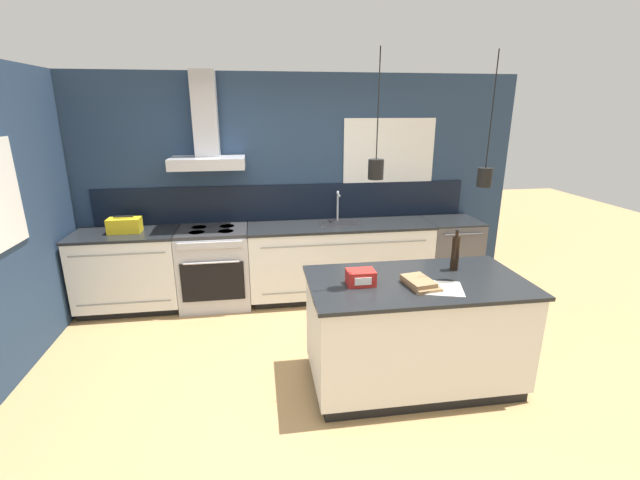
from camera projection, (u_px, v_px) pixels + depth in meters
The scene contains 13 objects.
ground_plane at pixel (308, 382), 3.60m from camera, with size 16.00×16.00×0.00m, color tan.
wall_back at pixel (282, 183), 5.08m from camera, with size 5.60×2.24×2.60m.
wall_left at pixel (4, 223), 3.53m from camera, with size 0.08×3.80×2.60m.
counter_run_left at pixel (129, 271), 4.81m from camera, with size 1.12×0.64×0.91m.
counter_run_sink at pixel (340, 260), 5.15m from camera, with size 2.17×0.64×1.27m.
oven_range at pixel (215, 267), 4.93m from camera, with size 0.79×0.66×0.91m.
dishwasher at pixel (449, 255), 5.34m from camera, with size 0.62×0.65×0.91m.
kitchen_island at pixel (414, 331), 3.51m from camera, with size 1.73×0.92×0.91m.
bottle_on_island at pixel (455, 253), 3.55m from camera, with size 0.07×0.07×0.35m.
book_stack at pixel (420, 283), 3.26m from camera, with size 0.25×0.34×0.06m.
red_supply_box at pixel (361, 277), 3.28m from camera, with size 0.22×0.16×0.12m.
paper_pile at pixel (439, 288), 3.22m from camera, with size 0.41×0.37×0.01m.
yellow_toolbox at pixel (125, 225), 4.65m from camera, with size 0.34×0.18×0.19m.
Camera 1 is at (-0.35, -3.06, 2.21)m, focal length 24.00 mm.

